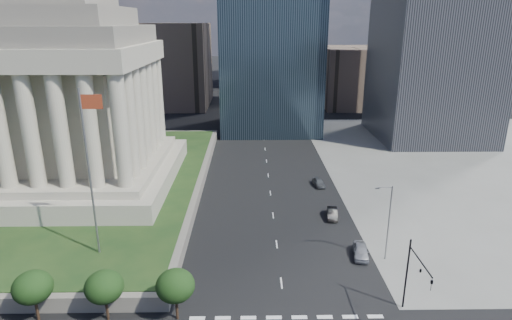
{
  "coord_description": "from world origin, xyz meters",
  "views": [
    {
      "loc": [
        -3.56,
        -22.35,
        28.8
      ],
      "look_at": [
        -2.89,
        22.81,
        14.04
      ],
      "focal_mm": 30.0,
      "sensor_mm": 36.0,
      "label": 1
    }
  ],
  "objects_px": {
    "traffic_signal_ne": "(414,273)",
    "parked_sedan_far": "(319,182)",
    "street_lamp_north": "(388,219)",
    "parked_sedan_near": "(361,251)",
    "flagpole": "(90,165)",
    "war_memorial": "(61,69)",
    "parked_sedan_mid": "(332,213)"
  },
  "relations": [
    {
      "from": "flagpole",
      "to": "parked_sedan_far",
      "type": "height_order",
      "value": "flagpole"
    },
    {
      "from": "parked_sedan_far",
      "to": "parked_sedan_near",
      "type": "bearing_deg",
      "value": -94.09
    },
    {
      "from": "war_memorial",
      "to": "flagpole",
      "type": "distance_m",
      "value": 28.16
    },
    {
      "from": "traffic_signal_ne",
      "to": "parked_sedan_far",
      "type": "relative_size",
      "value": 1.95
    },
    {
      "from": "war_memorial",
      "to": "traffic_signal_ne",
      "type": "xyz_separation_m",
      "value": [
        46.5,
        -34.3,
        -16.15
      ]
    },
    {
      "from": "traffic_signal_ne",
      "to": "war_memorial",
      "type": "bearing_deg",
      "value": 143.58
    },
    {
      "from": "flagpole",
      "to": "traffic_signal_ne",
      "type": "height_order",
      "value": "flagpole"
    },
    {
      "from": "traffic_signal_ne",
      "to": "parked_sedan_near",
      "type": "height_order",
      "value": "traffic_signal_ne"
    },
    {
      "from": "war_memorial",
      "to": "parked_sedan_mid",
      "type": "relative_size",
      "value": 9.16
    },
    {
      "from": "traffic_signal_ne",
      "to": "parked_sedan_near",
      "type": "bearing_deg",
      "value": 99.23
    },
    {
      "from": "traffic_signal_ne",
      "to": "parked_sedan_mid",
      "type": "relative_size",
      "value": 1.88
    },
    {
      "from": "parked_sedan_near",
      "to": "parked_sedan_far",
      "type": "relative_size",
      "value": 1.12
    },
    {
      "from": "traffic_signal_ne",
      "to": "parked_sedan_near",
      "type": "xyz_separation_m",
      "value": [
        -1.95,
        12.02,
        -4.47
      ]
    },
    {
      "from": "street_lamp_north",
      "to": "flagpole",
      "type": "bearing_deg",
      "value": -178.37
    },
    {
      "from": "war_memorial",
      "to": "flagpole",
      "type": "height_order",
      "value": "war_memorial"
    },
    {
      "from": "street_lamp_north",
      "to": "parked_sedan_near",
      "type": "xyz_separation_m",
      "value": [
        -2.78,
        0.72,
        -4.88
      ]
    },
    {
      "from": "war_memorial",
      "to": "street_lamp_north",
      "type": "relative_size",
      "value": 3.9
    },
    {
      "from": "traffic_signal_ne",
      "to": "street_lamp_north",
      "type": "distance_m",
      "value": 11.34
    },
    {
      "from": "war_memorial",
      "to": "parked_sedan_mid",
      "type": "xyz_separation_m",
      "value": [
        43.0,
        -10.93,
        -20.7
      ]
    },
    {
      "from": "street_lamp_north",
      "to": "parked_sedan_near",
      "type": "distance_m",
      "value": 5.66
    },
    {
      "from": "parked_sedan_near",
      "to": "parked_sedan_far",
      "type": "height_order",
      "value": "parked_sedan_near"
    },
    {
      "from": "parked_sedan_near",
      "to": "flagpole",
      "type": "bearing_deg",
      "value": -167.85
    },
    {
      "from": "flagpole",
      "to": "war_memorial",
      "type": "bearing_deg",
      "value": 116.89
    },
    {
      "from": "war_memorial",
      "to": "traffic_signal_ne",
      "type": "distance_m",
      "value": 60.0
    },
    {
      "from": "traffic_signal_ne",
      "to": "street_lamp_north",
      "type": "xyz_separation_m",
      "value": [
        0.83,
        11.3,
        0.41
      ]
    },
    {
      "from": "parked_sedan_near",
      "to": "parked_sedan_mid",
      "type": "xyz_separation_m",
      "value": [
        -1.55,
        11.35,
        -0.08
      ]
    },
    {
      "from": "parked_sedan_near",
      "to": "street_lamp_north",
      "type": "bearing_deg",
      "value": -5.3
    },
    {
      "from": "parked_sedan_mid",
      "to": "street_lamp_north",
      "type": "bearing_deg",
      "value": -62.25
    },
    {
      "from": "traffic_signal_ne",
      "to": "street_lamp_north",
      "type": "height_order",
      "value": "street_lamp_north"
    },
    {
      "from": "flagpole",
      "to": "parked_sedan_far",
      "type": "distance_m",
      "value": 42.4
    },
    {
      "from": "flagpole",
      "to": "parked_sedan_mid",
      "type": "distance_m",
      "value": 35.71
    },
    {
      "from": "war_memorial",
      "to": "parked_sedan_far",
      "type": "xyz_separation_m",
      "value": [
        43.0,
        2.34,
        -20.7
      ]
    }
  ]
}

